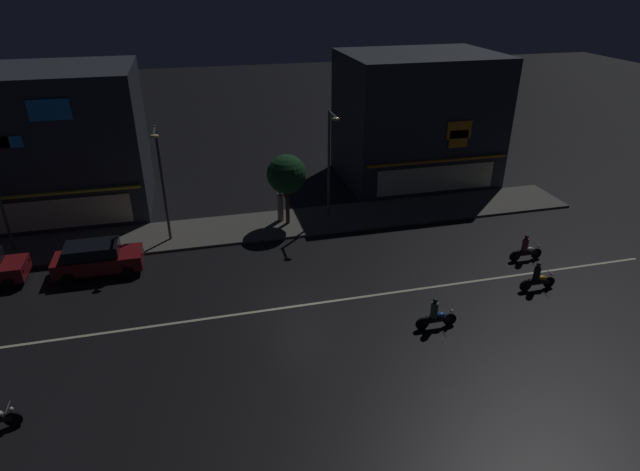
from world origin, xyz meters
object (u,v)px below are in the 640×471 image
Objects in this scene: motorcycle_following at (538,278)px; motorcycle_opposite_lane at (526,250)px; traffic_cone at (134,256)px; pedestrian_on_sidewalk at (280,207)px; motorcycle_lead at (436,315)px; streetlamp_east at (330,156)px; streetlamp_mid at (161,176)px; parked_car_near_kerb at (97,258)px.

motorcycle_opposite_lane is at bearing -106.19° from motorcycle_following.
traffic_cone is at bearing -15.33° from motorcycle_following.
motorcycle_opposite_lane is at bearing 125.78° from pedestrian_on_sidewalk.
motorcycle_lead is 16.13m from traffic_cone.
pedestrian_on_sidewalk is 15.12m from motorcycle_following.
motorcycle_opposite_lane is 3.45× the size of traffic_cone.
traffic_cone is at bearing 168.44° from motorcycle_opposite_lane.
streetlamp_east reaches higher than motorcycle_following.
streetlamp_mid is 3.40× the size of pedestrian_on_sidewalk.
streetlamp_mid reaches higher than motorcycle_opposite_lane.
pedestrian_on_sidewalk is 1.03× the size of motorcycle_following.
streetlamp_east reaches higher than streetlamp_mid.
motorcycle_lead is 6.35m from motorcycle_following.
motorcycle_lead is at bearing -35.51° from traffic_cone.
motorcycle_opposite_lane reaches higher than traffic_cone.
streetlamp_mid is 12.04× the size of traffic_cone.
streetlamp_mid is at bearing -22.06° from motorcycle_following.
pedestrian_on_sidewalk is 14.27m from motorcycle_opposite_lane.
streetlamp_east is 3.42× the size of pedestrian_on_sidewalk.
traffic_cone is (1.66, 0.87, -0.59)m from parked_car_near_kerb.
motorcycle_opposite_lane is at bearing -40.75° from streetlamp_east.
traffic_cone is at bearing -39.90° from motorcycle_lead.
pedestrian_on_sidewalk is at bearing -38.26° from motorcycle_following.
motorcycle_opposite_lane is (8.84, -7.62, -3.47)m from streetlamp_east.
streetlamp_mid is at bearing -143.71° from parked_car_near_kerb.
parked_car_near_kerb is 17.05m from motorcycle_lead.
streetlamp_mid reaches higher than motorcycle_lead.
traffic_cone is (-20.40, 4.96, -0.36)m from motorcycle_opposite_lane.
pedestrian_on_sidewalk is at bearing 148.52° from motorcycle_opposite_lane.
parked_car_near_kerb is 1.97m from traffic_cone.
motorcycle_lead is at bearing 21.62° from motorcycle_following.
streetlamp_east is 4.32m from pedestrian_on_sidewalk.
motorcycle_lead reaches higher than traffic_cone.
pedestrian_on_sidewalk is 1.03× the size of motorcycle_lead.
streetlamp_mid is at bearing -10.40° from pedestrian_on_sidewalk.
pedestrian_on_sidewalk is at bearing -159.51° from parked_car_near_kerb.
streetlamp_east is 3.51× the size of motorcycle_opposite_lane.
motorcycle_following is 1.00× the size of motorcycle_opposite_lane.
parked_car_near_kerb is at bearing -152.24° from traffic_cone.
motorcycle_following is at bearing -28.54° from streetlamp_mid.
motorcycle_lead is at bearing -82.58° from streetlamp_east.
pedestrian_on_sidewalk is 0.45× the size of parked_car_near_kerb.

